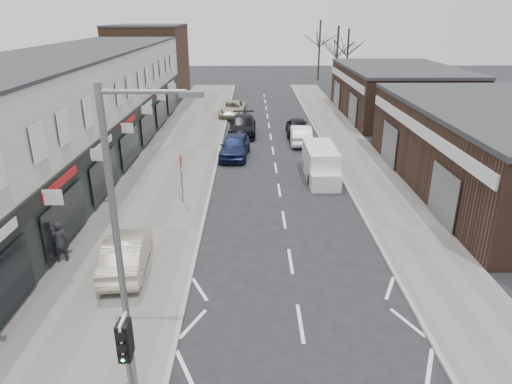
{
  "coord_description": "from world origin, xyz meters",
  "views": [
    {
      "loc": [
        -1.57,
        -10.24,
        9.42
      ],
      "look_at": [
        -1.4,
        7.1,
        2.6
      ],
      "focal_mm": 32.0,
      "sensor_mm": 36.0,
      "label": 1
    }
  ],
  "objects_px": {
    "parked_car_right_b": "(297,126)",
    "parked_car_left_a": "(235,146)",
    "parked_car_left_b": "(243,125)",
    "parked_car_left_c": "(233,109)",
    "white_van": "(320,163)",
    "pedestrian": "(59,242)",
    "street_lamp": "(124,236)",
    "warning_sign": "(182,164)",
    "traffic_light": "(126,349)",
    "parked_car_right_a": "(300,134)",
    "sedan_on_pavement": "(126,253)"
  },
  "relations": [
    {
      "from": "parked_car_right_a",
      "to": "parked_car_left_a",
      "type": "bearing_deg",
      "value": 37.13
    },
    {
      "from": "sedan_on_pavement",
      "to": "parked_car_left_a",
      "type": "relative_size",
      "value": 0.91
    },
    {
      "from": "parked_car_left_b",
      "to": "parked_car_right_b",
      "type": "bearing_deg",
      "value": -0.48
    },
    {
      "from": "parked_car_left_b",
      "to": "parked_car_right_a",
      "type": "height_order",
      "value": "parked_car_left_b"
    },
    {
      "from": "sedan_on_pavement",
      "to": "parked_car_right_a",
      "type": "xyz_separation_m",
      "value": [
        8.61,
        18.72,
        -0.1
      ]
    },
    {
      "from": "sedan_on_pavement",
      "to": "parked_car_left_c",
      "type": "xyz_separation_m",
      "value": [
        3.01,
        28.83,
        -0.1
      ]
    },
    {
      "from": "parked_car_left_a",
      "to": "parked_car_right_a",
      "type": "bearing_deg",
      "value": 40.36
    },
    {
      "from": "parked_car_right_b",
      "to": "parked_car_right_a",
      "type": "bearing_deg",
      "value": 91.89
    },
    {
      "from": "parked_car_left_a",
      "to": "parked_car_left_c",
      "type": "distance_m",
      "value": 13.65
    },
    {
      "from": "pedestrian",
      "to": "parked_car_right_b",
      "type": "bearing_deg",
      "value": -140.59
    },
    {
      "from": "white_van",
      "to": "parked_car_right_a",
      "type": "distance_m",
      "value": 7.89
    },
    {
      "from": "white_van",
      "to": "parked_car_left_b",
      "type": "distance_m",
      "value": 11.75
    },
    {
      "from": "traffic_light",
      "to": "street_lamp",
      "type": "relative_size",
      "value": 0.39
    },
    {
      "from": "traffic_light",
      "to": "parked_car_left_a",
      "type": "distance_m",
      "value": 22.59
    },
    {
      "from": "street_lamp",
      "to": "parked_car_left_c",
      "type": "xyz_separation_m",
      "value": [
        1.13,
        34.89,
        -3.9
      ]
    },
    {
      "from": "parked_car_right_a",
      "to": "sedan_on_pavement",
      "type": "bearing_deg",
      "value": 66.98
    },
    {
      "from": "parked_car_left_b",
      "to": "parked_car_left_c",
      "type": "xyz_separation_m",
      "value": [
        -1.09,
        7.32,
        -0.06
      ]
    },
    {
      "from": "parked_car_left_b",
      "to": "parked_car_left_c",
      "type": "bearing_deg",
      "value": 99.17
    },
    {
      "from": "warning_sign",
      "to": "parked_car_right_a",
      "type": "bearing_deg",
      "value": 58.43
    },
    {
      "from": "parked_car_left_a",
      "to": "parked_car_right_a",
      "type": "distance_m",
      "value": 6.06
    },
    {
      "from": "sedan_on_pavement",
      "to": "parked_car_left_a",
      "type": "height_order",
      "value": "parked_car_left_a"
    },
    {
      "from": "parked_car_right_a",
      "to": "parked_car_right_b",
      "type": "distance_m",
      "value": 2.7
    },
    {
      "from": "traffic_light",
      "to": "parked_car_left_c",
      "type": "relative_size",
      "value": 0.6
    },
    {
      "from": "warning_sign",
      "to": "parked_car_left_a",
      "type": "xyz_separation_m",
      "value": [
        2.42,
        8.46,
        -1.41
      ]
    },
    {
      "from": "parked_car_left_a",
      "to": "parked_car_left_c",
      "type": "relative_size",
      "value": 0.91
    },
    {
      "from": "parked_car_left_b",
      "to": "parked_car_right_b",
      "type": "xyz_separation_m",
      "value": [
        4.51,
        -0.09,
        -0.04
      ]
    },
    {
      "from": "traffic_light",
      "to": "parked_car_left_b",
      "type": "bearing_deg",
      "value": 85.85
    },
    {
      "from": "sedan_on_pavement",
      "to": "pedestrian",
      "type": "relative_size",
      "value": 2.44
    },
    {
      "from": "parked_car_left_b",
      "to": "parked_car_right_b",
      "type": "height_order",
      "value": "parked_car_left_b"
    },
    {
      "from": "pedestrian",
      "to": "parked_car_left_b",
      "type": "height_order",
      "value": "pedestrian"
    },
    {
      "from": "sedan_on_pavement",
      "to": "parked_car_right_b",
      "type": "bearing_deg",
      "value": -116.93
    },
    {
      "from": "white_van",
      "to": "parked_car_left_a",
      "type": "bearing_deg",
      "value": 140.28
    },
    {
      "from": "parked_car_right_a",
      "to": "pedestrian",
      "type": "bearing_deg",
      "value": 59.48
    },
    {
      "from": "white_van",
      "to": "pedestrian",
      "type": "distance_m",
      "value": 15.6
    },
    {
      "from": "traffic_light",
      "to": "pedestrian",
      "type": "bearing_deg",
      "value": 121.25
    },
    {
      "from": "traffic_light",
      "to": "pedestrian",
      "type": "height_order",
      "value": "traffic_light"
    },
    {
      "from": "traffic_light",
      "to": "parked_car_left_a",
      "type": "xyz_separation_m",
      "value": [
        1.66,
        22.47,
        -1.62
      ]
    },
    {
      "from": "parked_car_right_b",
      "to": "parked_car_left_a",
      "type": "bearing_deg",
      "value": 53.42
    },
    {
      "from": "sedan_on_pavement",
      "to": "parked_car_left_c",
      "type": "distance_m",
      "value": 28.99
    },
    {
      "from": "street_lamp",
      "to": "white_van",
      "type": "relative_size",
      "value": 1.62
    },
    {
      "from": "pedestrian",
      "to": "street_lamp",
      "type": "bearing_deg",
      "value": 103.06
    },
    {
      "from": "parked_car_left_c",
      "to": "white_van",
      "type": "bearing_deg",
      "value": -67.37
    },
    {
      "from": "warning_sign",
      "to": "parked_car_left_c",
      "type": "height_order",
      "value": "warning_sign"
    },
    {
      "from": "parked_car_left_a",
      "to": "parked_car_left_b",
      "type": "height_order",
      "value": "parked_car_left_a"
    },
    {
      "from": "traffic_light",
      "to": "street_lamp",
      "type": "height_order",
      "value": "street_lamp"
    },
    {
      "from": "parked_car_left_c",
      "to": "street_lamp",
      "type": "bearing_deg",
      "value": -87.68
    },
    {
      "from": "warning_sign",
      "to": "parked_car_left_c",
      "type": "distance_m",
      "value": 22.21
    },
    {
      "from": "pedestrian",
      "to": "parked_car_right_a",
      "type": "bearing_deg",
      "value": -144.07
    },
    {
      "from": "white_van",
      "to": "parked_car_left_b",
      "type": "height_order",
      "value": "white_van"
    },
    {
      "from": "street_lamp",
      "to": "sedan_on_pavement",
      "type": "relative_size",
      "value": 1.89
    }
  ]
}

